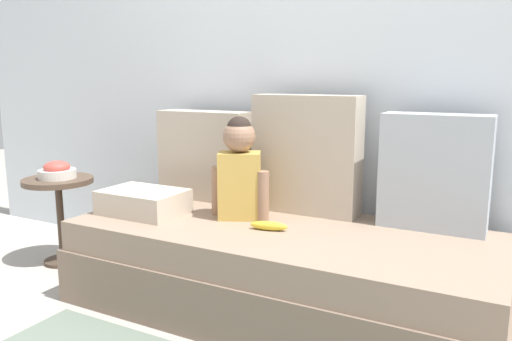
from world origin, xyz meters
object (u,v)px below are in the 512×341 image
throw_pillow_left (204,155)px  banana (269,226)px  couch (279,270)px  folded_blanket (143,202)px  throw_pillow_right (434,172)px  side_table (59,198)px  throw_pillow_center (307,154)px  fruit_bowl (57,171)px  toddler (239,169)px

throw_pillow_left → banana: (0.58, -0.37, -0.22)m
throw_pillow_left → banana: size_ratio=3.07×
couch → folded_blanket: 0.75m
throw_pillow_left → folded_blanket: bearing=-102.4°
couch → folded_blanket: size_ratio=4.87×
throw_pillow_left → folded_blanket: throw_pillow_left is taller
throw_pillow_right → side_table: throw_pillow_right is taller
throw_pillow_center → banana: size_ratio=3.42×
side_table → fruit_bowl: bearing=0.0°
throw_pillow_right → banana: 0.76m
throw_pillow_right → folded_blanket: (-1.30, -0.41, -0.20)m
toddler → banana: size_ratio=2.87×
throw_pillow_left → folded_blanket: (-0.09, -0.41, -0.18)m
toddler → folded_blanket: bearing=-161.4°
throw_pillow_right → folded_blanket: 1.38m
throw_pillow_left → throw_pillow_right: throw_pillow_right is taller
couch → fruit_bowl: size_ratio=9.39×
throw_pillow_right → fruit_bowl: bearing=-170.3°
banana → folded_blanket: folded_blanket is taller
throw_pillow_center → side_table: size_ratio=1.16×
throw_pillow_center → toddler: (-0.23, -0.26, -0.05)m
throw_pillow_left → throw_pillow_center: throw_pillow_center is taller
couch → toddler: toddler is taller
throw_pillow_right → couch: bearing=-152.9°
throw_pillow_left → fruit_bowl: (-0.78, -0.34, -0.10)m
banana → throw_pillow_left: bearing=147.8°
throw_pillow_center → banana: throw_pillow_center is taller
couch → toddler: (-0.23, 0.05, 0.44)m
throw_pillow_left → folded_blanket: 0.46m
toddler → banana: bearing=-27.7°
folded_blanket → couch: bearing=8.4°
side_table → fruit_bowl: fruit_bowl is taller
throw_pillow_left → banana: 0.72m
throw_pillow_center → folded_blanket: (-0.69, -0.41, -0.23)m
throw_pillow_left → couch: bearing=-27.1°
couch → throw_pillow_center: bearing=90.0°
toddler → folded_blanket: (-0.46, -0.15, -0.18)m
side_table → fruit_bowl: (0.00, 0.00, 0.16)m
throw_pillow_right → fruit_bowl: (-1.98, -0.34, -0.11)m
side_table → throw_pillow_left: bearing=23.7°
throw_pillow_right → fruit_bowl: 2.02m
folded_blanket → fruit_bowl: fruit_bowl is taller
fruit_bowl → throw_pillow_right: bearing=9.7°
throw_pillow_center → fruit_bowl: (-1.38, -0.34, -0.15)m
couch → throw_pillow_center: throw_pillow_center is taller
throw_pillow_right → folded_blanket: throw_pillow_right is taller
throw_pillow_left → toddler: toddler is taller
banana → side_table: bearing=178.9°
toddler → side_table: (-1.14, -0.08, -0.25)m
throw_pillow_center → throw_pillow_right: throw_pillow_center is taller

